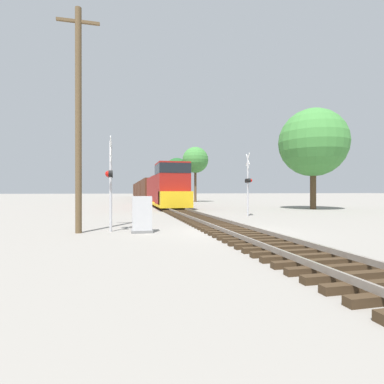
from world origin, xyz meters
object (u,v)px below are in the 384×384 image
utility_pole (78,117)px  tree_far_right (313,143)px  freight_train (146,190)px  crossing_signal_far (248,181)px  relay_cabinet (142,215)px  tree_mid_background (195,160)px  tree_deep_background (177,170)px  crossing_signal_near (110,178)px

utility_pole → tree_far_right: tree_far_right is taller
freight_train → crossing_signal_far: size_ratio=15.97×
relay_cabinet → tree_mid_background: tree_mid_background is taller
freight_train → utility_pole: 48.91m
tree_deep_background → utility_pole: bearing=-104.8°
relay_cabinet → tree_far_right: bearing=36.3°
crossing_signal_far → tree_far_right: size_ratio=0.46×
crossing_signal_far → tree_far_right: bearing=-50.1°
relay_cabinet → tree_deep_background: tree_deep_background is taller
tree_deep_background → freight_train: bearing=-156.4°
crossing_signal_near → crossing_signal_far: crossing_signal_far is taller
crossing_signal_far → tree_mid_background: tree_mid_background is taller
tree_mid_background → tree_deep_background: tree_mid_background is taller
freight_train → crossing_signal_near: bearing=-96.3°
freight_train → tree_mid_background: bearing=-61.4°
freight_train → tree_mid_background: (7.22, -13.23, 5.00)m
freight_train → crossing_signal_far: (4.21, -41.84, 0.51)m
tree_deep_background → tree_far_right: bearing=-80.0°
crossing_signal_near → tree_mid_background: 37.41m
crossing_signal_near → utility_pole: utility_pole is taller
utility_pole → tree_deep_background: 53.21m
tree_mid_background → relay_cabinet: bearing=-107.4°
freight_train → tree_deep_background: tree_deep_background is taller
tree_mid_background → crossing_signal_far: bearing=-96.0°
tree_far_right → tree_mid_background: 23.51m
tree_mid_background → tree_deep_background: bearing=90.8°
freight_train → crossing_signal_near: freight_train is taller
utility_pole → tree_far_right: size_ratio=0.98×
tree_mid_background → freight_train: bearing=118.6°
relay_cabinet → utility_pole: (-2.71, 0.48, 4.27)m
tree_far_right → relay_cabinet: bearing=-143.7°
tree_far_right → tree_mid_background: size_ratio=1.09×
crossing_signal_near → tree_mid_background: (12.52, 34.95, 4.58)m
crossing_signal_near → tree_far_right: tree_far_right is taller
crossing_signal_far → utility_pole: bearing=128.9°
freight_train → relay_cabinet: freight_train is taller
freight_train → relay_cabinet: (-3.91, -48.84, -1.24)m
relay_cabinet → tree_far_right: (17.78, 13.06, 5.88)m
crossing_signal_near → utility_pole: size_ratio=0.43×
tree_far_right → tree_mid_background: tree_far_right is taller
crossing_signal_near → tree_deep_background: size_ratio=0.47×
relay_cabinet → freight_train: bearing=85.4°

